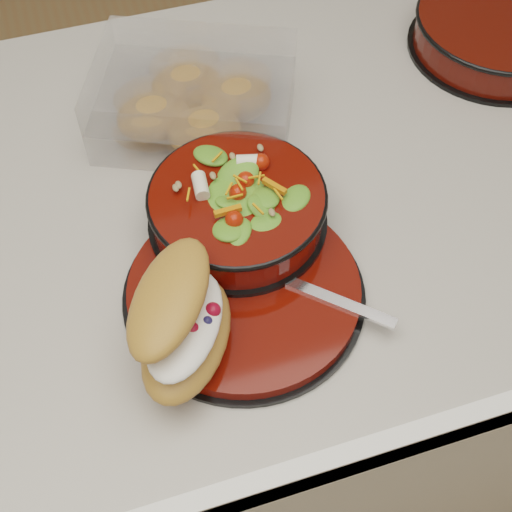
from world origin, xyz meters
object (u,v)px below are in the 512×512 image
object	(u,v)px
island_counter	(225,359)
pastry_box	(195,100)
dinner_plate	(245,291)
salad_bowl	(237,204)
extra_bowl	(499,31)
croissant	(183,321)
fork	(312,291)

from	to	relation	value
island_counter	pastry_box	size ratio (longest dim) A/B	4.21
island_counter	dinner_plate	bearing A→B (deg)	-92.70
salad_bowl	extra_bowl	xyz separation A→B (m)	(0.45, 0.21, -0.02)
salad_bowl	croissant	size ratio (longest dim) A/B	1.12
croissant	pastry_box	world-z (taller)	croissant
fork	salad_bowl	bearing A→B (deg)	66.41
island_counter	croissant	distance (m)	0.56
dinner_plate	pastry_box	world-z (taller)	pastry_box
salad_bowl	fork	size ratio (longest dim) A/B	1.46
fork	pastry_box	bearing A→B (deg)	52.46
island_counter	extra_bowl	size ratio (longest dim) A/B	4.97
dinner_plate	salad_bowl	xyz separation A→B (m)	(0.02, 0.09, 0.04)
island_counter	croissant	bearing A→B (deg)	-112.02
extra_bowl	croissant	bearing A→B (deg)	-147.72
dinner_plate	pastry_box	bearing A→B (deg)	86.11
croissant	fork	distance (m)	0.15
salad_bowl	pastry_box	world-z (taller)	salad_bowl
salad_bowl	croissant	xyz separation A→B (m)	(-0.09, -0.13, 0.01)
croissant	extra_bowl	size ratio (longest dim) A/B	0.73
extra_bowl	dinner_plate	bearing A→B (deg)	-147.67
salad_bowl	fork	xyz separation A→B (m)	(0.05, -0.11, -0.03)
croissant	extra_bowl	world-z (taller)	croissant
salad_bowl	extra_bowl	size ratio (longest dim) A/B	0.82
croissant	dinner_plate	bearing A→B (deg)	-26.47
pastry_box	extra_bowl	distance (m)	0.45
dinner_plate	salad_bowl	world-z (taller)	salad_bowl
fork	pastry_box	distance (m)	0.31
croissant	pastry_box	size ratio (longest dim) A/B	0.62
dinner_plate	fork	distance (m)	0.07
croissant	pastry_box	bearing A→B (deg)	15.13
croissant	extra_bowl	xyz separation A→B (m)	(0.54, 0.34, -0.03)
dinner_plate	croissant	distance (m)	0.10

